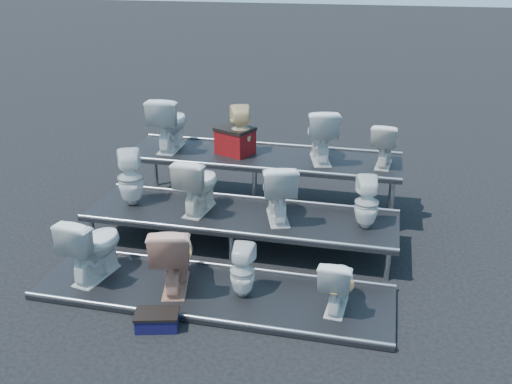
% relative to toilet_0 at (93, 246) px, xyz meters
% --- Properties ---
extents(ground, '(80.00, 80.00, 0.00)m').
position_rel_toilet_0_xyz_m(ground, '(1.50, 1.30, -0.48)').
color(ground, black).
rests_on(ground, ground).
extents(tier_front, '(4.20, 1.20, 0.06)m').
position_rel_toilet_0_xyz_m(tier_front, '(1.50, 0.00, -0.45)').
color(tier_front, black).
rests_on(tier_front, ground).
extents(tier_mid, '(4.20, 1.20, 0.46)m').
position_rel_toilet_0_xyz_m(tier_mid, '(1.50, 1.30, -0.25)').
color(tier_mid, black).
rests_on(tier_mid, ground).
extents(tier_back, '(4.20, 1.20, 0.86)m').
position_rel_toilet_0_xyz_m(tier_back, '(1.50, 2.60, -0.05)').
color(tier_back, black).
rests_on(tier_back, ground).
extents(toilet_0, '(0.60, 0.89, 0.83)m').
position_rel_toilet_0_xyz_m(toilet_0, '(0.00, 0.00, 0.00)').
color(toilet_0, silver).
rests_on(toilet_0, tier_front).
extents(toilet_1, '(0.66, 0.92, 0.85)m').
position_rel_toilet_0_xyz_m(toilet_1, '(1.03, 0.00, 0.01)').
color(toilet_1, tan).
rests_on(toilet_1, tier_front).
extents(toilet_2, '(0.29, 0.29, 0.64)m').
position_rel_toilet_0_xyz_m(toilet_2, '(1.86, 0.00, -0.10)').
color(toilet_2, silver).
rests_on(toilet_2, tier_front).
extents(toilet_3, '(0.40, 0.66, 0.65)m').
position_rel_toilet_0_xyz_m(toilet_3, '(2.94, 0.00, -0.09)').
color(toilet_3, silver).
rests_on(toilet_3, tier_front).
extents(toilet_4, '(0.47, 0.47, 0.78)m').
position_rel_toilet_0_xyz_m(toilet_4, '(-0.08, 1.30, 0.37)').
color(toilet_4, silver).
rests_on(toilet_4, tier_mid).
extents(toilet_5, '(0.52, 0.81, 0.79)m').
position_rel_toilet_0_xyz_m(toilet_5, '(0.91, 1.30, 0.38)').
color(toilet_5, silver).
rests_on(toilet_5, tier_mid).
extents(toilet_6, '(0.67, 0.88, 0.80)m').
position_rel_toilet_0_xyz_m(toilet_6, '(2.00, 1.30, 0.38)').
color(toilet_6, silver).
rests_on(toilet_6, tier_mid).
extents(toilet_7, '(0.35, 0.36, 0.68)m').
position_rel_toilet_0_xyz_m(toilet_7, '(3.16, 1.30, 0.32)').
color(toilet_7, silver).
rests_on(toilet_7, tier_mid).
extents(toilet_8, '(0.50, 0.85, 0.85)m').
position_rel_toilet_0_xyz_m(toilet_8, '(0.02, 2.60, 0.81)').
color(toilet_8, silver).
rests_on(toilet_8, tier_back).
extents(toilet_9, '(0.43, 0.44, 0.75)m').
position_rel_toilet_0_xyz_m(toilet_9, '(1.17, 2.60, 0.76)').
color(toilet_9, '#E2C489').
rests_on(toilet_9, tier_back).
extents(toilet_10, '(0.64, 0.88, 0.81)m').
position_rel_toilet_0_xyz_m(toilet_10, '(2.39, 2.60, 0.79)').
color(toilet_10, silver).
rests_on(toilet_10, tier_back).
extents(toilet_11, '(0.42, 0.67, 0.65)m').
position_rel_toilet_0_xyz_m(toilet_11, '(3.32, 2.60, 0.71)').
color(toilet_11, silver).
rests_on(toilet_11, tier_back).
extents(red_crate, '(0.63, 0.57, 0.37)m').
position_rel_toilet_0_xyz_m(red_crate, '(1.07, 2.61, 0.57)').
color(red_crate, maroon).
rests_on(red_crate, tier_back).
extents(step_stool, '(0.50, 0.37, 0.16)m').
position_rel_toilet_0_xyz_m(step_stool, '(1.10, -0.74, -0.40)').
color(step_stool, '#100E35').
rests_on(step_stool, ground).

